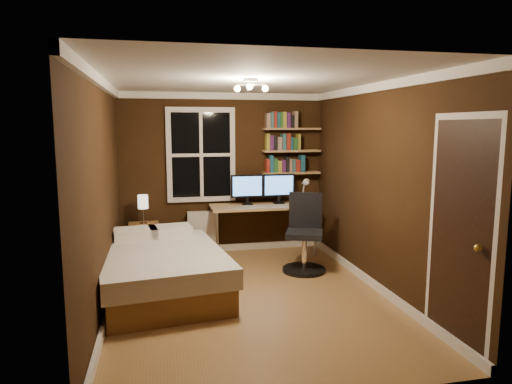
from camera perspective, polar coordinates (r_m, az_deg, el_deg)
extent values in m
plane|color=olive|center=(5.50, -0.83, -13.01)|extent=(4.20, 4.20, 0.00)
cube|color=black|center=(7.23, -4.10, 2.33)|extent=(3.20, 0.04, 2.50)
cube|color=black|center=(5.12, -18.72, -0.54)|extent=(0.04, 4.20, 2.50)
cube|color=black|center=(5.71, 15.11, 0.48)|extent=(0.04, 4.20, 2.50)
cube|color=white|center=(5.15, -0.89, 13.90)|extent=(3.20, 4.20, 0.02)
cube|color=white|center=(7.13, -6.88, 4.62)|extent=(1.06, 0.06, 1.46)
sphere|color=gold|center=(4.19, 25.99, -6.31)|extent=(0.06, 0.06, 0.06)
cube|color=tan|center=(7.35, 4.41, 2.41)|extent=(0.92, 0.22, 0.03)
cube|color=tan|center=(7.32, 4.44, 5.14)|extent=(0.92, 0.22, 0.03)
cube|color=tan|center=(7.31, 4.47, 7.88)|extent=(0.92, 0.22, 0.03)
cube|color=brown|center=(5.65, -11.67, -10.95)|extent=(1.57, 2.05, 0.30)
cube|color=silver|center=(5.57, -11.75, -8.37)|extent=(1.65, 2.12, 0.23)
cube|color=white|center=(6.21, -14.84, -5.03)|extent=(0.59, 0.45, 0.13)
cube|color=white|center=(6.26, -10.68, -4.78)|extent=(0.59, 0.45, 0.13)
cube|color=brown|center=(7.05, -13.78, -6.09)|extent=(0.46, 0.46, 0.55)
cube|color=silver|center=(7.23, -6.75, -5.08)|extent=(0.45, 0.16, 0.67)
cube|color=tan|center=(7.09, 0.94, -1.79)|extent=(1.64, 0.62, 0.04)
cylinder|color=beige|center=(6.78, -4.86, -5.65)|extent=(0.04, 0.04, 0.74)
cylinder|color=beige|center=(7.12, 7.42, -5.00)|extent=(0.04, 0.04, 0.74)
cylinder|color=beige|center=(7.30, -5.39, -4.65)|extent=(0.04, 0.04, 0.74)
cylinder|color=beige|center=(7.62, 6.08, -4.11)|extent=(0.04, 0.04, 0.74)
cylinder|color=black|center=(6.43, 6.00, -9.63)|extent=(0.59, 0.59, 0.05)
cylinder|color=silver|center=(6.36, 6.04, -7.51)|extent=(0.07, 0.07, 0.44)
cube|color=black|center=(6.29, 6.07, -5.23)|extent=(0.62, 0.62, 0.08)
cube|color=black|center=(6.44, 6.21, -2.28)|extent=(0.45, 0.22, 0.50)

